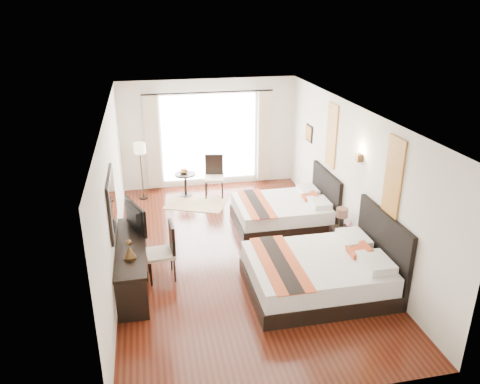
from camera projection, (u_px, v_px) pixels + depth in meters
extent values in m
cube|color=#390F0A|center=(238.00, 252.00, 9.19)|extent=(4.50, 7.50, 0.01)
cube|color=white|center=(237.00, 112.00, 8.13)|extent=(4.50, 7.50, 0.02)
cube|color=silver|center=(351.00, 177.00, 9.08)|extent=(0.01, 7.50, 2.80)
cube|color=silver|center=(113.00, 195.00, 8.24)|extent=(0.01, 7.50, 2.80)
cube|color=silver|center=(209.00, 134.00, 12.05)|extent=(4.50, 0.01, 2.80)
cube|color=silver|center=(303.00, 305.00, 5.26)|extent=(4.50, 0.01, 2.80)
cube|color=white|center=(209.00, 138.00, 12.08)|extent=(2.40, 0.02, 2.20)
cube|color=white|center=(209.00, 138.00, 12.02)|extent=(2.30, 0.02, 2.10)
cube|color=#BEAA93|center=(152.00, 143.00, 11.72)|extent=(0.35, 0.14, 2.35)
cube|color=#BEAA93|center=(264.00, 136.00, 12.27)|extent=(0.35, 0.14, 2.35)
cube|color=brown|center=(393.00, 178.00, 7.47)|extent=(0.03, 0.50, 1.35)
cube|color=brown|center=(332.00, 136.00, 9.82)|extent=(0.03, 0.50, 1.35)
cube|color=#412D17|center=(359.00, 158.00, 8.55)|extent=(0.10, 0.14, 0.14)
cube|color=black|center=(112.00, 203.00, 7.55)|extent=(0.04, 1.25, 0.95)
cube|color=white|center=(113.00, 203.00, 7.56)|extent=(0.01, 1.12, 0.82)
cube|color=black|center=(315.00, 283.00, 7.93)|extent=(2.26, 1.77, 0.28)
cube|color=silver|center=(316.00, 268.00, 7.81)|extent=(2.20, 1.73, 0.33)
cube|color=black|center=(382.00, 249.00, 7.95)|extent=(0.08, 1.77, 1.33)
cube|color=#A42D1A|center=(280.00, 263.00, 7.63)|extent=(0.61, 1.83, 0.02)
cube|color=black|center=(280.00, 219.00, 10.31)|extent=(1.98, 1.55, 0.24)
cube|color=silver|center=(281.00, 208.00, 10.21)|extent=(1.92, 1.51, 0.29)
cube|color=black|center=(326.00, 196.00, 10.33)|extent=(0.08, 1.55, 1.16)
cube|color=#A42D1A|center=(256.00, 203.00, 10.05)|extent=(0.53, 1.61, 0.02)
cube|color=black|center=(343.00, 240.00, 9.15)|extent=(0.39, 0.48, 0.46)
cylinder|color=black|center=(341.00, 221.00, 9.12)|extent=(0.10, 0.10, 0.19)
cylinder|color=#462D21|center=(342.00, 213.00, 9.05)|extent=(0.23, 0.23, 0.17)
imported|color=black|center=(349.00, 228.00, 8.88)|extent=(0.17, 0.17, 0.14)
cube|color=black|center=(133.00, 264.00, 8.04)|extent=(0.50, 2.20, 0.76)
imported|color=black|center=(131.00, 217.00, 8.31)|extent=(0.44, 0.86, 0.51)
cube|color=#BBB190|center=(161.00, 254.00, 8.16)|extent=(0.52, 0.52, 0.06)
cube|color=black|center=(172.00, 237.00, 8.11)|extent=(0.09, 0.45, 0.54)
cylinder|color=black|center=(144.00, 198.00, 11.70)|extent=(0.22, 0.22, 0.03)
cylinder|color=#412D17|center=(142.00, 175.00, 11.46)|extent=(0.03, 0.03, 1.21)
cylinder|color=beige|center=(140.00, 148.00, 11.21)|extent=(0.29, 0.29, 0.25)
cylinder|color=black|center=(186.00, 185.00, 11.74)|extent=(0.52, 0.52, 0.60)
imported|color=#432717|center=(184.00, 172.00, 11.64)|extent=(0.28, 0.28, 0.05)
cube|color=#BBB190|center=(214.00, 178.00, 11.64)|extent=(0.56, 0.56, 0.06)
cube|color=black|center=(214.00, 165.00, 11.73)|extent=(0.45, 0.13, 0.53)
cube|color=tan|center=(196.00, 203.00, 11.38)|extent=(1.66, 1.43, 0.01)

